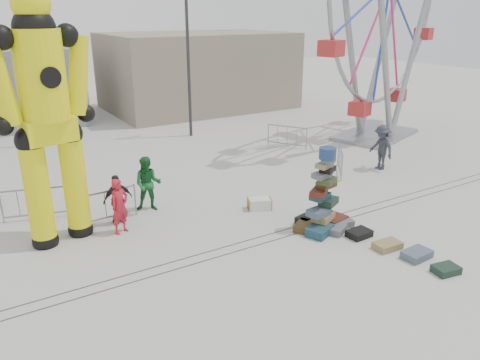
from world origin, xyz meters
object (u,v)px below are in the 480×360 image
lamp_post_right (190,50)px  barricade_wheel_front (340,161)px  steamer_trunk (259,204)px  lamp_post_left (37,53)px  crash_test_dummy (46,112)px  pedestrian_grey (381,148)px  suitcase_tower (322,206)px  pedestrian_black (118,199)px  barricade_dummy_b (36,204)px  pedestrian_red (120,206)px  barricade_dummy_c (106,207)px  barricade_wheel_back (287,136)px  pedestrian_green (148,184)px  ferris_wheel (388,4)px

lamp_post_right → barricade_wheel_front: bearing=-74.7°
lamp_post_right → steamer_trunk: size_ratio=10.10×
lamp_post_right → lamp_post_left: same height
crash_test_dummy → pedestrian_grey: size_ratio=3.81×
barricade_wheel_front → suitcase_tower: bearing=170.1°
steamer_trunk → pedestrian_black: 4.68m
lamp_post_right → barricade_wheel_front: size_ratio=4.00×
crash_test_dummy → barricade_wheel_front: (11.10, 0.21, -3.27)m
lamp_post_right → pedestrian_black: size_ratio=4.97×
barricade_dummy_b → pedestrian_red: 3.11m
suitcase_tower → barricade_dummy_c: 6.79m
pedestrian_grey → barricade_wheel_back: bearing=-160.0°
suitcase_tower → pedestrian_green: size_ratio=1.38×
pedestrian_red → ferris_wheel: bearing=-8.4°
pedestrian_green → pedestrian_black: bearing=-130.4°
lamp_post_right → ferris_wheel: bearing=-32.9°
steamer_trunk → pedestrian_black: (-4.42, 1.39, 0.62)m
suitcase_tower → barricade_dummy_c: suitcase_tower is taller
steamer_trunk → barricade_wheel_front: 5.10m
pedestrian_red → pedestrian_green: bearing=17.3°
lamp_post_right → barricade_wheel_back: (2.95, -4.56, -3.93)m
lamp_post_right → barricade_wheel_front: 10.00m
pedestrian_grey → barricade_wheel_front: bearing=-100.2°
pedestrian_green → steamer_trunk: bearing=-2.8°
barricade_dummy_b → pedestrian_red: size_ratio=1.16×
barricade_dummy_c → pedestrian_grey: (11.51, -0.75, 0.40)m
lamp_post_right → crash_test_dummy: lamp_post_right is taller
ferris_wheel → barricade_wheel_back: size_ratio=6.79×
barricade_dummy_c → lamp_post_left: bearing=84.3°
lamp_post_left → lamp_post_right: bearing=-15.9°
crash_test_dummy → pedestrian_red: crash_test_dummy is taller
crash_test_dummy → pedestrian_black: (1.77, 0.24, -3.02)m
lamp_post_left → barricade_wheel_front: 14.91m
suitcase_tower → barricade_dummy_b: bearing=125.3°
lamp_post_right → barricade_wheel_front: lamp_post_right is taller
lamp_post_left → pedestrian_black: size_ratio=4.97×
crash_test_dummy → barricade_wheel_front: size_ratio=3.63×
lamp_post_left → pedestrian_red: 12.08m
lamp_post_left → suitcase_tower: size_ratio=3.09×
barricade_wheel_front → ferris_wheel: bearing=-20.1°
lamp_post_right → barricade_wheel_back: 6.70m
steamer_trunk → barricade_wheel_front: (4.90, 1.36, 0.37)m
lamp_post_right → pedestrian_black: lamp_post_right is taller
steamer_trunk → pedestrian_grey: bearing=29.6°
lamp_post_left → pedestrian_red: bearing=-90.3°
pedestrian_grey → barricade_dummy_c: bearing=-89.2°
barricade_wheel_back → pedestrian_black: pedestrian_black is taller
suitcase_tower → barricade_wheel_front: suitcase_tower is taller
suitcase_tower → crash_test_dummy: bearing=134.9°
barricade_dummy_c → barricade_wheel_front: (9.67, -0.26, 0.00)m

